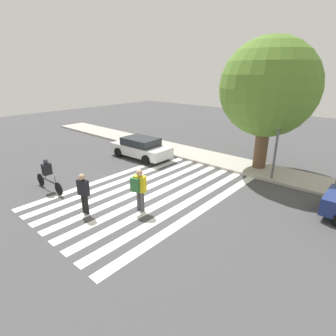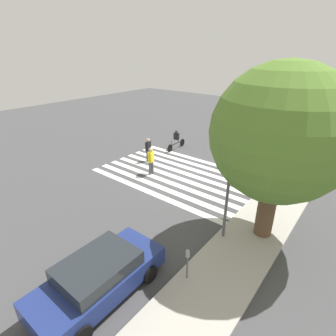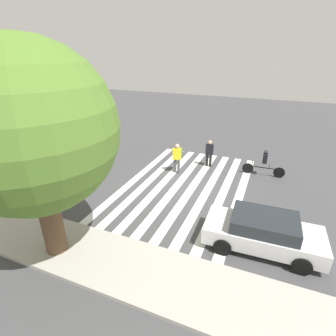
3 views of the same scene
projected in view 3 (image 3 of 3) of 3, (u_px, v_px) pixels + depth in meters
name	position (u px, v px, depth m)	size (l,w,h in m)	color
ground_plane	(185.00, 186.00, 14.14)	(60.00, 60.00, 0.00)	#444447
sidewalk_curb	(124.00, 265.00, 8.86)	(36.00, 2.50, 0.14)	#ADA89E
crosswalk_stripes	(185.00, 186.00, 14.14)	(6.18, 10.00, 0.01)	white
traffic_light	(43.00, 148.00, 9.74)	(0.60, 0.50, 4.86)	#515456
parking_meter	(1.00, 191.00, 11.54)	(0.15, 0.15, 1.39)	#515456
street_tree	(31.00, 130.00, 7.68)	(5.19, 5.19, 7.21)	brown
pedestrian_adult_blue_shirt	(178.00, 156.00, 15.30)	(0.55, 0.52, 1.80)	#4C4C51
pedestrian_adult_tall_backpack	(209.00, 152.00, 16.15)	(0.51, 0.31, 1.71)	black
cyclist_mid_street	(264.00, 162.00, 15.00)	(2.37, 0.41, 1.59)	black
car_parked_far_curb	(263.00, 232.00, 9.50)	(4.22, 2.03, 1.36)	silver
car_parked_dark_suv	(7.00, 172.00, 14.06)	(4.46, 2.09, 1.42)	navy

